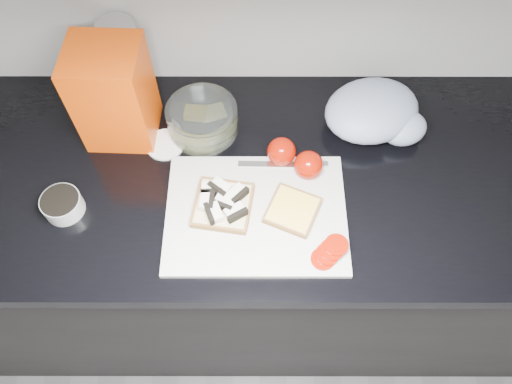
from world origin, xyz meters
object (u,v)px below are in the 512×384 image
at_px(glass_bowl, 202,119).
at_px(steel_canister, 125,61).
at_px(cutting_board, 256,214).
at_px(bread_bag, 114,94).

bearing_deg(glass_bowl, steel_canister, 147.06).
xyz_separation_m(cutting_board, bread_bag, (-0.32, 0.24, 0.12)).
bearing_deg(steel_canister, glass_bowl, -32.94).
distance_m(cutting_board, steel_canister, 0.50).
xyz_separation_m(glass_bowl, bread_bag, (-0.19, -0.00, 0.09)).
relative_size(cutting_board, steel_canister, 1.84).
bearing_deg(glass_bowl, cutting_board, -61.82).
height_order(bread_bag, steel_canister, bread_bag).
relative_size(cutting_board, glass_bowl, 2.33).
bearing_deg(cutting_board, bread_bag, 143.14).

